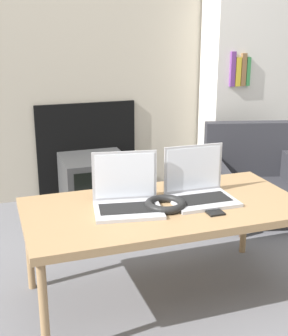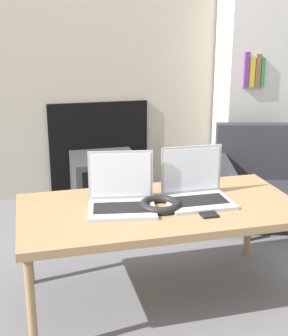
# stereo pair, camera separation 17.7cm
# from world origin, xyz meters

# --- Properties ---
(wall_back) EXTENTS (7.00, 0.08, 2.60)m
(wall_back) POSITION_xyz_m (-0.00, 1.96, 1.29)
(wall_back) COLOR #B7AD99
(wall_back) RESTS_ON ground_plane
(table) EXTENTS (1.29, 0.65, 0.48)m
(table) POSITION_xyz_m (0.00, 0.38, 0.44)
(table) COLOR #9E7A51
(table) RESTS_ON ground_plane
(laptop_left) EXTENTS (0.34, 0.29, 0.25)m
(laptop_left) POSITION_xyz_m (-0.18, 0.41, 0.53)
(laptop_left) COLOR #B2B2B7
(laptop_left) RESTS_ON table
(laptop_right) EXTENTS (0.30, 0.24, 0.25)m
(laptop_right) POSITION_xyz_m (0.18, 0.41, 0.53)
(laptop_right) COLOR #B2B2B7
(laptop_right) RESTS_ON table
(headphones) EXTENTS (0.19, 0.19, 0.04)m
(headphones) POSITION_xyz_m (-0.01, 0.35, 0.50)
(headphones) COLOR black
(headphones) RESTS_ON table
(phone) EXTENTS (0.07, 0.12, 0.01)m
(phone) POSITION_xyz_m (0.17, 0.24, 0.48)
(phone) COLOR black
(phone) RESTS_ON table
(tv) EXTENTS (0.47, 0.46, 0.36)m
(tv) POSITION_xyz_m (-0.04, 1.68, 0.18)
(tv) COLOR #383838
(tv) RESTS_ON ground_plane
(armchair) EXTENTS (0.77, 0.80, 0.61)m
(armchair) POSITION_xyz_m (0.99, 1.21, 0.27)
(armchair) COLOR #2D2D33
(armchair) RESTS_ON ground_plane
(bookshelf) EXTENTS (0.77, 0.32, 1.52)m
(bookshelf) POSITION_xyz_m (1.27, 1.76, 0.76)
(bookshelf) COLOR silver
(bookshelf) RESTS_ON ground_plane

